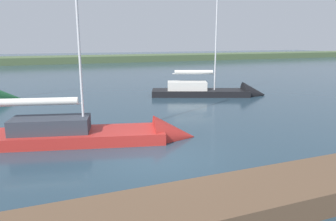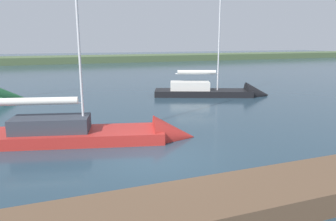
# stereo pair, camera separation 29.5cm
# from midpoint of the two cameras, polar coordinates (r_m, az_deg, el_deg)

# --- Properties ---
(ground_plane) EXTENTS (200.00, 200.00, 0.00)m
(ground_plane) POSITION_cam_midpoint_polar(r_m,az_deg,el_deg) (11.43, -1.29, -8.89)
(ground_plane) COLOR #263D4C
(far_shoreline) EXTENTS (180.00, 8.00, 2.40)m
(far_shoreline) POSITION_cam_midpoint_polar(r_m,az_deg,el_deg) (63.40, -17.45, 8.17)
(far_shoreline) COLOR #4C603D
(far_shoreline) RESTS_ON ground_plane
(dock_pier) EXTENTS (23.24, 2.01, 0.63)m
(dock_pier) POSITION_cam_midpoint_polar(r_m,az_deg,el_deg) (7.95, 8.77, -16.67)
(dock_pier) COLOR brown
(dock_pier) RESTS_ON ground_plane
(sailboat_behind_pier) EXTENTS (8.74, 4.96, 10.21)m
(sailboat_behind_pier) POSITION_cam_midpoint_polar(r_m,az_deg,el_deg) (24.62, 9.38, 3.09)
(sailboat_behind_pier) COLOR black
(sailboat_behind_pier) RESTS_ON ground_plane
(sailboat_inner_slip) EXTENTS (9.09, 4.05, 11.55)m
(sailboat_inner_slip) POSITION_cam_midpoint_polar(r_m,az_deg,el_deg) (13.79, -11.15, -4.66)
(sailboat_inner_slip) COLOR #B22823
(sailboat_inner_slip) RESTS_ON ground_plane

